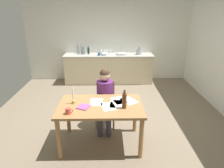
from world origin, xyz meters
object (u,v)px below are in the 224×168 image
at_px(bottle_wine_red, 84,50).
at_px(wine_glass_back_left, 104,50).
at_px(book_magazine, 84,107).
at_px(candlestick, 73,99).
at_px(bottle_oil, 78,50).
at_px(person_seated, 105,96).
at_px(mixing_bowl, 104,54).
at_px(wine_glass_by_kettle, 107,50).
at_px(stovetop_kettle, 139,51).
at_px(coffee_mug, 68,111).
at_px(chair_at_table, 105,101).
at_px(sink_unit, 122,54).
at_px(wine_glass_near_sink, 110,50).
at_px(teacup_on_counter, 99,54).
at_px(wine_bottle_on_table, 124,100).
at_px(dining_table, 101,111).
at_px(wine_glass_back_right, 101,50).
at_px(bottle_sauce, 88,51).
at_px(bottle_vinegar, 82,50).

height_order(bottle_wine_red, wine_glass_back_left, bottle_wine_red).
height_order(book_magazine, wine_glass_back_left, wine_glass_back_left).
relative_size(candlestick, bottle_oil, 0.89).
bearing_deg(bottle_oil, person_seated, -72.24).
bearing_deg(mixing_bowl, bottle_oil, 168.04).
bearing_deg(wine_glass_by_kettle, stovetop_kettle, -8.49).
bearing_deg(coffee_mug, bottle_wine_red, 92.31).
xyz_separation_m(chair_at_table, bottle_oil, (-0.88, 2.58, 0.53)).
distance_m(sink_unit, bottle_wine_red, 1.16).
xyz_separation_m(coffee_mug, mixing_bowl, (0.48, 3.36, 0.15)).
height_order(candlestick, book_magazine, candlestick).
height_order(bottle_oil, wine_glass_near_sink, bottle_oil).
height_order(sink_unit, wine_glass_near_sink, sink_unit).
xyz_separation_m(book_magazine, teacup_on_counter, (0.12, 3.07, 0.19)).
xyz_separation_m(person_seated, wine_bottle_on_table, (0.32, -0.63, 0.20)).
bearing_deg(mixing_bowl, wine_glass_back_left, 91.21).
distance_m(coffee_mug, book_magazine, 0.29).
bearing_deg(sink_unit, bottle_wine_red, 178.17).
height_order(chair_at_table, wine_bottle_on_table, wine_bottle_on_table).
xyz_separation_m(dining_table, coffee_mug, (-0.47, -0.28, 0.15)).
bearing_deg(wine_glass_by_kettle, wine_glass_back_right, 180.00).
height_order(wine_glass_near_sink, wine_glass_back_left, same).
xyz_separation_m(wine_bottle_on_table, wine_glass_by_kettle, (-0.30, 3.41, 0.13)).
relative_size(dining_table, wine_glass_back_right, 9.00).
bearing_deg(stovetop_kettle, candlestick, -116.52).
bearing_deg(book_magazine, bottle_oil, 122.41).
bearing_deg(bottle_wine_red, book_magazine, -83.95).
bearing_deg(bottle_sauce, dining_table, -81.40).
bearing_deg(wine_glass_by_kettle, wine_glass_back_left, 180.00).
distance_m(dining_table, wine_bottle_on_table, 0.46).
xyz_separation_m(coffee_mug, teacup_on_counter, (0.33, 3.28, 0.15)).
bearing_deg(bottle_vinegar, candlestick, -85.67).
height_order(bottle_sauce, wine_glass_back_right, bottle_sauce).
height_order(bottle_oil, bottle_sauce, bottle_oil).
bearing_deg(sink_unit, stovetop_kettle, -0.44).
bearing_deg(wine_glass_back_right, wine_glass_near_sink, 0.00).
bearing_deg(bottle_oil, mixing_bowl, -11.96).
bearing_deg(bottle_vinegar, wine_glass_back_right, 5.61).
height_order(book_magazine, bottle_vinegar, bottle_vinegar).
height_order(mixing_bowl, teacup_on_counter, teacup_on_counter).
relative_size(wine_glass_back_left, teacup_on_counter, 1.28).
bearing_deg(wine_glass_near_sink, bottle_sauce, -173.90).
relative_size(bottle_vinegar, teacup_on_counter, 2.33).
bearing_deg(teacup_on_counter, wine_glass_near_sink, 41.48).
height_order(candlestick, wine_glass_by_kettle, wine_glass_by_kettle).
bearing_deg(bottle_vinegar, wine_bottle_on_table, -72.26).
distance_m(chair_at_table, wine_glass_near_sink, 2.68).
height_order(chair_at_table, candlestick, candlestick).
height_order(book_magazine, wine_glass_by_kettle, wine_glass_by_kettle).
bearing_deg(mixing_bowl, bottle_sauce, 162.78).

